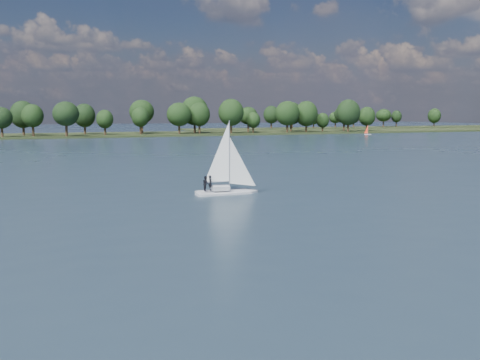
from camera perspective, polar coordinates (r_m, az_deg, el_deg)
name	(u,v)px	position (r m, az deg, el deg)	size (l,w,h in m)	color
ground	(173,156)	(118.55, -7.20, 2.57)	(700.00, 700.00, 0.00)	#233342
far_shore	(101,136)	(228.39, -14.56, 4.60)	(660.00, 40.00, 1.50)	black
far_shore_back	(359,128)	(334.04, 12.62, 5.40)	(220.00, 30.00, 1.40)	black
sailboat	(224,173)	(61.72, -1.75, 0.75)	(6.84, 2.05, 8.96)	silver
dinghy_orange	(368,132)	(238.99, 13.47, 4.99)	(3.00, 2.50, 4.56)	silver
treeline	(72,116)	(222.75, -17.47, 6.54)	(562.29, 73.70, 18.75)	black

